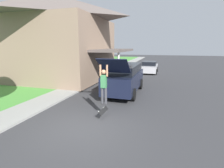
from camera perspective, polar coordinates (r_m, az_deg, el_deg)
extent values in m
plane|color=#333335|center=(7.49, -9.93, -13.66)|extent=(120.00, 120.00, 0.00)
cube|color=#478E38|center=(16.66, -25.38, -0.01)|extent=(10.00, 80.00, 0.08)
cube|color=gray|center=(14.10, -12.02, -1.09)|extent=(1.80, 80.00, 0.10)
cube|color=#89705B|center=(18.49, -18.62, 10.55)|extent=(10.08, 8.45, 5.61)
pyramid|color=#5B514C|center=(18.84, -19.53, 22.80)|extent=(10.88, 9.25, 2.41)
cube|color=#5B514C|center=(15.76, 0.24, 10.96)|extent=(2.60, 5.92, 0.20)
cylinder|color=silver|center=(13.54, 2.11, 4.57)|extent=(0.16, 0.16, 2.70)
cube|color=black|center=(12.15, 4.12, 1.11)|extent=(1.88, 5.07, 1.10)
cube|color=black|center=(12.14, 4.31, 5.05)|extent=(1.73, 3.95, 0.55)
cylinder|color=black|center=(13.95, 1.94, 0.48)|extent=(0.24, 0.78, 0.78)
cylinder|color=black|center=(13.61, 9.28, 0.01)|extent=(0.24, 0.78, 0.78)
cylinder|color=black|center=(11.03, -2.34, -2.73)|extent=(0.24, 0.78, 0.78)
cylinder|color=black|center=(10.59, 6.91, -3.46)|extent=(0.24, 0.78, 0.78)
cube|color=black|center=(9.47, 0.69, 5.86)|extent=(1.66, 1.24, 0.88)
cube|color=#B7B7BC|center=(22.32, 12.12, 5.11)|extent=(1.82, 4.38, 0.73)
cube|color=black|center=(22.14, 12.16, 6.62)|extent=(1.60, 2.28, 0.48)
cylinder|color=black|center=(23.73, 10.26, 5.01)|extent=(0.20, 0.62, 0.62)
cylinder|color=black|center=(23.59, 14.51, 4.77)|extent=(0.20, 0.62, 0.62)
cylinder|color=black|center=(21.15, 9.38, 4.16)|extent=(0.20, 0.62, 0.62)
cylinder|color=black|center=(20.99, 14.15, 3.89)|extent=(0.20, 0.62, 0.62)
cylinder|color=#38383D|center=(8.18, -3.22, -3.75)|extent=(0.13, 0.13, 0.76)
cylinder|color=#38383D|center=(8.12, -2.09, -3.85)|extent=(0.13, 0.13, 0.76)
cube|color=#337042|center=(7.99, -2.70, 0.84)|extent=(0.25, 0.20, 0.58)
sphere|color=#9E7051|center=(7.91, -2.73, 3.95)|extent=(0.21, 0.21, 0.21)
cylinder|color=#9E7051|center=(7.96, -3.83, 4.45)|extent=(0.09, 0.09, 0.52)
cylinder|color=#9E7051|center=(7.85, -1.64, 4.36)|extent=(0.09, 0.09, 0.52)
cube|color=black|center=(8.14, -2.79, -8.68)|extent=(0.19, 0.84, 0.21)
cylinder|color=silver|center=(8.38, -2.77, -7.69)|extent=(0.03, 0.06, 0.06)
cylinder|color=silver|center=(8.40, -2.00, -8.72)|extent=(0.03, 0.06, 0.06)
cylinder|color=silver|center=(7.95, -4.27, -9.05)|extent=(0.03, 0.06, 0.06)
cylinder|color=silver|center=(7.96, -3.46, -10.14)|extent=(0.03, 0.06, 0.06)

